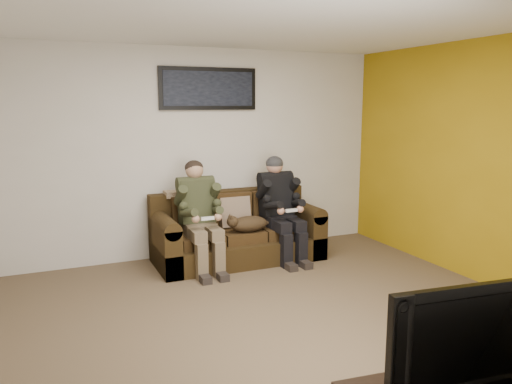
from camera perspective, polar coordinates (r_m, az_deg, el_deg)
name	(u,v)px	position (r m, az deg, el deg)	size (l,w,h in m)	color
floor	(272,320)	(4.63, 1.82, -14.45)	(5.00, 5.00, 0.00)	brown
ceiling	(274,18)	(4.26, 2.02, 19.25)	(5.00, 5.00, 0.00)	silver
wall_back	(196,153)	(6.34, -6.86, 4.41)	(5.00, 5.00, 0.00)	beige
wall_front	(489,245)	(2.46, 25.11, -5.53)	(5.00, 5.00, 0.00)	beige
wall_right	(488,163)	(5.78, 24.96, 2.98)	(4.50, 4.50, 0.00)	beige
accent_wall_right	(487,163)	(5.77, 24.89, 2.98)	(4.50, 4.50, 0.00)	#A48010
sofa	(236,234)	(6.24, -2.29, -4.83)	(2.03, 0.88, 0.83)	#2F210E
throw_pillow	(235,212)	(6.21, -2.44, -2.27)	(0.39, 0.11, 0.37)	#876F58
throw_blanket	(182,193)	(6.18, -8.51, -0.16)	(0.42, 0.20, 0.07)	#C4B190
person_left	(199,210)	(5.83, -6.51, -2.04)	(0.51, 0.87, 1.26)	brown
person_right	(280,203)	(6.20, 2.75, -1.21)	(0.51, 0.86, 1.27)	black
cat	(247,224)	(5.96, -0.98, -3.62)	(0.66, 0.26, 0.24)	#43301A
framed_poster	(209,89)	(6.33, -5.45, 11.68)	(1.25, 0.05, 0.52)	black
television	(463,331)	(2.99, 22.59, -14.43)	(1.05, 0.14, 0.60)	black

